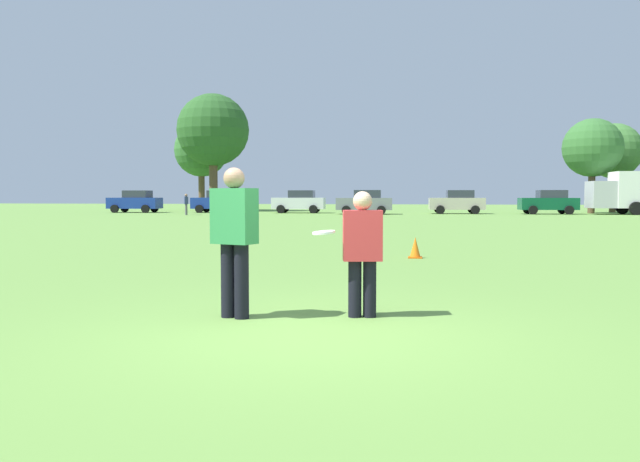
% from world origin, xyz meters
% --- Properties ---
extents(ground_plane, '(185.56, 185.56, 0.00)m').
position_xyz_m(ground_plane, '(0.00, 0.00, 0.00)').
color(ground_plane, '#608C3D').
extents(player_thrower, '(0.56, 0.43, 1.77)m').
position_xyz_m(player_thrower, '(-1.00, 0.73, 1.00)').
color(player_thrower, black).
rests_on(player_thrower, ground).
extents(player_defender, '(0.49, 0.33, 1.49)m').
position_xyz_m(player_defender, '(0.48, 1.02, 0.83)').
color(player_defender, black).
rests_on(player_defender, ground).
extents(frisbee, '(0.27, 0.27, 0.06)m').
position_xyz_m(frisbee, '(0.03, 0.89, 1.01)').
color(frisbee, white).
extents(traffic_cone, '(0.32, 0.32, 0.48)m').
position_xyz_m(traffic_cone, '(1.03, 8.24, 0.23)').
color(traffic_cone, '#D8590C').
rests_on(traffic_cone, ground).
extents(parked_car_near_left, '(4.28, 2.38, 1.82)m').
position_xyz_m(parked_car_near_left, '(-22.24, 42.93, 0.92)').
color(parked_car_near_left, navy).
rests_on(parked_car_near_left, ground).
extents(parked_car_mid_left, '(4.28, 2.38, 1.82)m').
position_xyz_m(parked_car_mid_left, '(-15.35, 43.81, 0.92)').
color(parked_car_mid_left, navy).
rests_on(parked_car_mid_left, ground).
extents(parked_car_center, '(4.28, 2.38, 1.82)m').
position_xyz_m(parked_car_center, '(-8.60, 43.82, 0.92)').
color(parked_car_center, silver).
rests_on(parked_car_center, ground).
extents(parked_car_mid_right, '(4.28, 2.38, 1.82)m').
position_xyz_m(parked_car_mid_right, '(-3.08, 41.50, 0.92)').
color(parked_car_mid_right, slate).
rests_on(parked_car_mid_right, ground).
extents(parked_car_near_right, '(4.28, 2.38, 1.82)m').
position_xyz_m(parked_car_near_right, '(3.88, 43.70, 0.92)').
color(parked_car_near_right, '#B7AD99').
rests_on(parked_car_near_right, ground).
extents(parked_car_far_right, '(4.28, 2.38, 1.82)m').
position_xyz_m(parked_car_far_right, '(10.67, 43.78, 0.92)').
color(parked_car_far_right, '#0C4C2D').
rests_on(parked_car_far_right, ground).
extents(bystander_field_marshal, '(0.42, 0.49, 1.54)m').
position_xyz_m(bystander_field_marshal, '(-15.75, 37.52, 0.87)').
color(bystander_field_marshal, '#4C4C51').
rests_on(bystander_field_marshal, ground).
extents(tree_west_oak, '(5.10, 5.10, 8.29)m').
position_xyz_m(tree_west_oak, '(-19.63, 51.67, 5.70)').
color(tree_west_oak, brown).
rests_on(tree_west_oak, ground).
extents(tree_west_maple, '(6.47, 6.47, 10.52)m').
position_xyz_m(tree_west_maple, '(-17.42, 48.62, 7.23)').
color(tree_west_maple, brown).
rests_on(tree_west_maple, ground).
extents(tree_center_elm, '(4.60, 4.60, 7.47)m').
position_xyz_m(tree_center_elm, '(14.41, 46.52, 5.14)').
color(tree_center_elm, brown).
rests_on(tree_center_elm, ground).
extents(tree_east_birch, '(4.58, 4.58, 7.44)m').
position_xyz_m(tree_east_birch, '(17.01, 50.17, 5.12)').
color(tree_east_birch, brown).
rests_on(tree_east_birch, ground).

